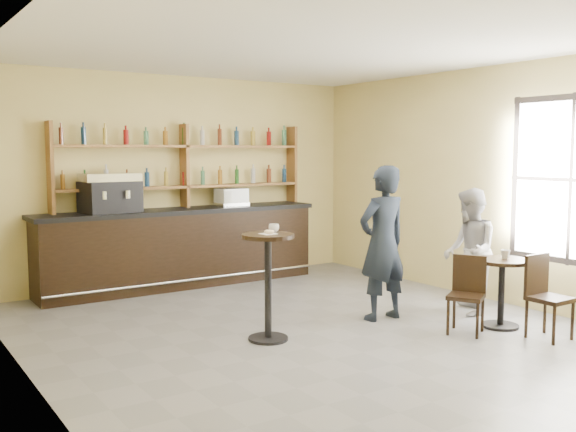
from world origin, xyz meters
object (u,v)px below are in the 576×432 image
bar_counter (181,247)px  pedestal_table (268,287)px  pastry_case (231,197)px  patron_second (470,251)px  cafe_table (501,293)px  chair_south (550,298)px  espresso_machine (110,193)px  chair_west (466,296)px  man_main (383,243)px

bar_counter → pedestal_table: bearing=-97.1°
pastry_case → patron_second: (1.45, -3.55, -0.53)m
bar_counter → pastry_case: bearing=0.0°
pastry_case → cafe_table: pastry_case is taller
pastry_case → cafe_table: bearing=-77.2°
pastry_case → chair_south: 5.04m
espresso_machine → pedestal_table: size_ratio=0.67×
chair_west → pedestal_table: bearing=-147.1°
man_main → patron_second: size_ratio=1.18×
pedestal_table → bar_counter: bearing=82.9°
espresso_machine → pastry_case: 1.95m
pedestal_table → chair_south: size_ratio=1.27×
chair_south → pastry_case: bearing=105.0°
bar_counter → pastry_case: pastry_case is taller
pastry_case → pedestal_table: size_ratio=0.40×
man_main → chair_west: man_main is taller
chair_west → patron_second: patron_second is taller
chair_south → man_main: bearing=120.0°
pedestal_table → chair_west: size_ratio=1.34×
espresso_machine → chair_west: 5.03m
chair_south → patron_second: size_ratio=0.58×
espresso_machine → cafe_table: espresso_machine is taller
espresso_machine → patron_second: espresso_machine is taller
pedestal_table → man_main: (1.62, -0.03, 0.36)m
pedestal_table → chair_south: (2.58, -1.68, -0.12)m
pedestal_table → chair_south: bearing=-33.0°
bar_counter → patron_second: (2.32, -3.55, 0.20)m
pastry_case → man_main: size_ratio=0.25×
pedestal_table → chair_west: (1.98, -1.03, -0.15)m
patron_second → man_main: bearing=-70.4°
espresso_machine → chair_south: 5.88m
pedestal_table → patron_second: patron_second is taller
patron_second → chair_west: bearing=-11.2°
pastry_case → chair_west: (0.72, -4.14, -0.89)m
bar_counter → espresso_machine: espresso_machine is taller
man_main → cafe_table: 1.49m
chair_west → chair_south: size_ratio=0.95×
pastry_case → patron_second: size_ratio=0.29×
patron_second → chair_south: bearing=34.1°
chair_south → patron_second: patron_second is taller
bar_counter → pedestal_table: 3.14m
cafe_table → chair_south: bearing=-85.2°
bar_counter → espresso_machine: 1.38m
chair_west → chair_south: 0.88m
bar_counter → man_main: 3.40m
patron_second → bar_counter: bearing=-106.8°
pedestal_table → patron_second: bearing=-9.2°
pedestal_table → chair_south: pedestal_table is taller
cafe_table → patron_second: patron_second is taller
bar_counter → pedestal_table: (-0.39, -3.11, -0.01)m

